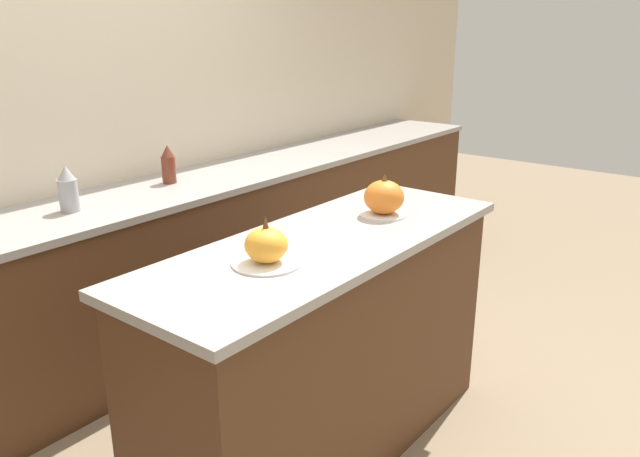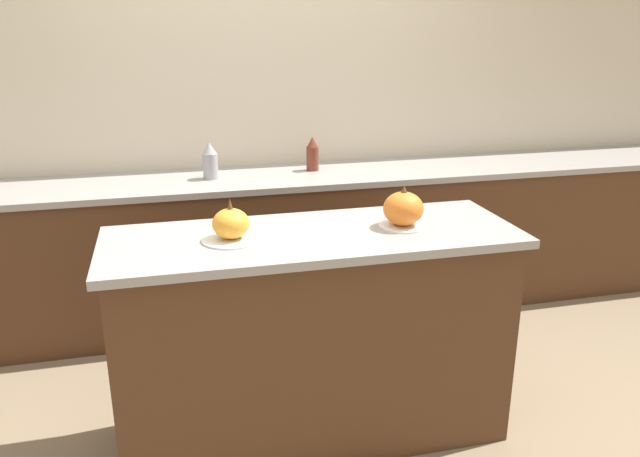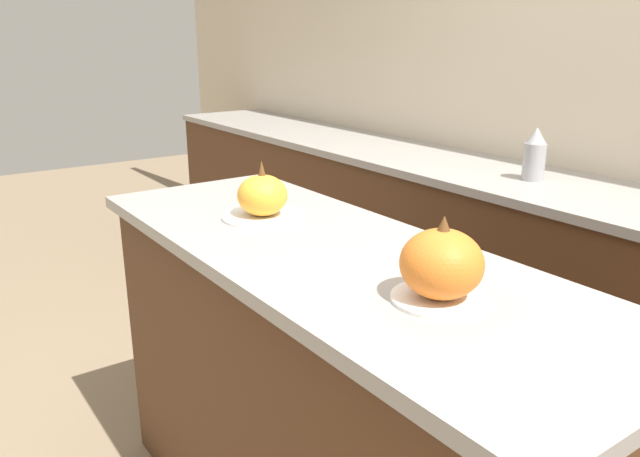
{
  "view_description": "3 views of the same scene",
  "coord_description": "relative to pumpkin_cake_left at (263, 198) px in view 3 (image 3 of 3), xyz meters",
  "views": [
    {
      "loc": [
        -1.72,
        -1.32,
        1.69
      ],
      "look_at": [
        0.01,
        0.04,
        0.96
      ],
      "focal_mm": 35.0,
      "sensor_mm": 36.0,
      "label": 1
    },
    {
      "loc": [
        -0.54,
        -2.28,
        1.74
      ],
      "look_at": [
        0.02,
        -0.03,
        0.96
      ],
      "focal_mm": 35.0,
      "sensor_mm": 36.0,
      "label": 2
    },
    {
      "loc": [
        1.16,
        -0.86,
        1.44
      ],
      "look_at": [
        -0.02,
        -0.02,
        0.98
      ],
      "focal_mm": 35.0,
      "sensor_mm": 36.0,
      "label": 3
    }
  ],
  "objects": [
    {
      "name": "pumpkin_cake_right",
      "position": [
        0.7,
        -0.01,
        0.01
      ],
      "size": [
        0.19,
        0.19,
        0.17
      ],
      "color": "white",
      "rests_on": "kitchen_island"
    },
    {
      "name": "bottle_short",
      "position": [
        0.02,
        1.21,
        -0.01
      ],
      "size": [
        0.09,
        0.09,
        0.21
      ],
      "color": "#99999E",
      "rests_on": "back_counter"
    },
    {
      "name": "back_counter",
      "position": [
        0.32,
        1.21,
        -0.55
      ],
      "size": [
        6.0,
        0.6,
        0.88
      ],
      "color": "#4C2D19",
      "rests_on": "ground_plane"
    },
    {
      "name": "kitchen_island",
      "position": [
        0.32,
        -0.0,
        -0.52
      ],
      "size": [
        1.66,
        0.59,
        0.93
      ],
      "color": "#4C2D19",
      "rests_on": "ground_plane"
    },
    {
      "name": "pumpkin_cake_left",
      "position": [
        0.0,
        0.0,
        0.0
      ],
      "size": [
        0.23,
        0.23,
        0.17
      ],
      "color": "white",
      "rests_on": "kitchen_island"
    }
  ]
}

